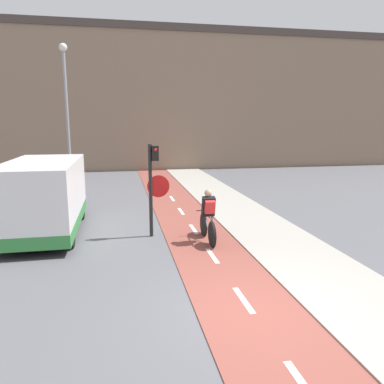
{
  "coord_description": "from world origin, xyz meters",
  "views": [
    {
      "loc": [
        -2.3,
        -5.99,
        3.46
      ],
      "look_at": [
        0.0,
        5.78,
        1.2
      ],
      "focal_mm": 35.0,
      "sensor_mm": 36.0,
      "label": 1
    }
  ],
  "objects_px": {
    "street_lamp_far": "(67,105)",
    "cyclist_near": "(208,218)",
    "van": "(44,198)",
    "traffic_light_pole": "(153,180)"
  },
  "relations": [
    {
      "from": "street_lamp_far",
      "to": "cyclist_near",
      "type": "xyz_separation_m",
      "value": [
        4.75,
        -8.05,
        -3.48
      ]
    },
    {
      "from": "van",
      "to": "street_lamp_far",
      "type": "bearing_deg",
      "value": 89.5
    },
    {
      "from": "street_lamp_far",
      "to": "van",
      "type": "xyz_separation_m",
      "value": [
        -0.05,
        -6.23,
        -3.08
      ]
    },
    {
      "from": "cyclist_near",
      "to": "van",
      "type": "height_order",
      "value": "van"
    },
    {
      "from": "traffic_light_pole",
      "to": "van",
      "type": "distance_m",
      "value": 3.51
    },
    {
      "from": "cyclist_near",
      "to": "van",
      "type": "relative_size",
      "value": 0.37
    },
    {
      "from": "traffic_light_pole",
      "to": "street_lamp_far",
      "type": "height_order",
      "value": "street_lamp_far"
    },
    {
      "from": "traffic_light_pole",
      "to": "cyclist_near",
      "type": "distance_m",
      "value": 2.0
    },
    {
      "from": "van",
      "to": "cyclist_near",
      "type": "bearing_deg",
      "value": -20.7
    },
    {
      "from": "traffic_light_pole",
      "to": "street_lamp_far",
      "type": "bearing_deg",
      "value": 114.37
    }
  ]
}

